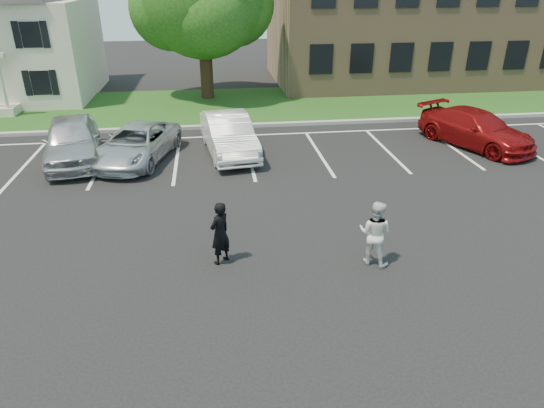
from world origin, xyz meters
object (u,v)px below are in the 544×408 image
Objects in this scene: car_silver_west at (72,140)px; car_red_compact at (476,129)px; car_white_sedan at (229,135)px; office_building at (445,13)px; man_white_shirt at (375,233)px; man_black_suit at (220,233)px; car_silver_minivan at (137,144)px.

car_silver_west is 15.98m from car_red_compact.
car_white_sedan is 0.94× the size of car_red_compact.
car_silver_west is at bearing -146.50° from office_building.
man_black_suit is at bearing 26.96° from man_white_shirt.
car_silver_west is at bearing 173.03° from car_white_sedan.
car_white_sedan reaches higher than car_red_compact.
car_silver_minivan is (2.37, -0.24, -0.18)m from car_silver_west.
man_black_suit is 8.20m from car_silver_minivan.
office_building is at bearing 53.31° from car_silver_minivan.
car_white_sedan is at bearing -137.41° from office_building.
office_building is 23.20m from car_silver_minivan.
man_white_shirt reaches higher than car_silver_minivan.
office_building is 4.76× the size of car_white_sedan.
car_red_compact is at bearing -12.45° from car_silver_west.
man_white_shirt is 0.35× the size of car_white_sedan.
office_building is 13.79× the size of man_black_suit.
office_building is 26.67m from man_black_suit.
car_silver_west reaches higher than man_black_suit.
car_white_sedan reaches higher than car_silver_minivan.
man_black_suit is (-15.35, -21.55, -3.35)m from office_building.
man_black_suit is 0.33× the size of car_silver_west.
man_white_shirt reaches higher than man_black_suit.
car_silver_west is at bearing -8.30° from man_white_shirt.
man_white_shirt is at bearing -155.25° from car_red_compact.
man_white_shirt is 10.76m from car_red_compact.
office_building reaches higher than man_white_shirt.
man_white_shirt is 12.31m from car_silver_west.
car_silver_minivan is at bearing 155.28° from car_red_compact.
car_red_compact is at bearing -95.70° from man_white_shirt.
man_black_suit is at bearing -102.13° from car_white_sedan.
car_silver_west is at bearing 154.43° from car_red_compact.
office_building is 13.45× the size of man_white_shirt.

